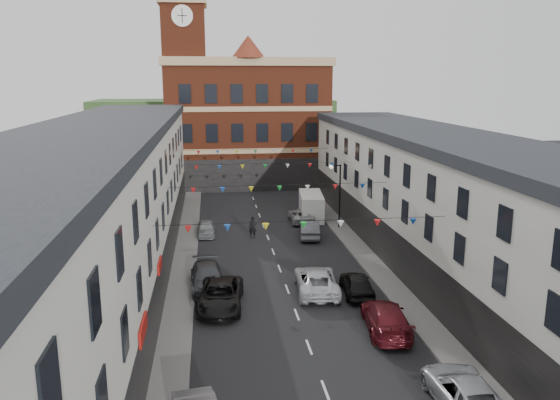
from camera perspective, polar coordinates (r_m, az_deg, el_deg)
name	(u,v)px	position (r m, az deg, el deg)	size (l,w,h in m)	color
ground	(287,289)	(36.28, 0.76, -9.30)	(160.00, 160.00, 0.00)	black
pavement_left	(182,282)	(37.86, -10.19, -8.43)	(1.80, 64.00, 0.15)	#605E5B
pavement_right	(380,273)	(39.56, 10.37, -7.50)	(1.80, 64.00, 0.15)	#605E5B
terrace_left	(99,212)	(35.98, -18.38, -1.19)	(8.40, 56.00, 10.70)	silver
terrace_right	(456,209)	(39.08, 17.93, -0.86)	(8.40, 56.00, 9.70)	silver
civic_building	(246,121)	(71.64, -3.54, 8.23)	(20.60, 13.30, 18.50)	maroon
clock_tower	(185,67)	(68.40, -9.90, 13.57)	(5.60, 5.60, 30.00)	maroon
distant_hill	(214,129)	(95.71, -6.91, 7.37)	(40.00, 14.00, 10.00)	#264620
street_lamp	(337,187)	(49.60, 6.00, 1.33)	(1.10, 0.36, 6.00)	black
car_left_c	(220,296)	(33.43, -6.24, -9.90)	(2.57, 5.57, 1.55)	black
car_left_d	(207,277)	(36.45, -7.61, -8.03)	(2.13, 5.23, 1.52)	#3A3C41
car_left_e	(206,228)	(48.48, -7.74, -2.93)	(1.54, 3.84, 1.31)	gray
car_right_b	(465,392)	(25.30, 18.78, -18.48)	(2.43, 5.27, 1.46)	#AFB2B8
car_right_c	(386,318)	(30.92, 11.02, -11.98)	(2.18, 5.37, 1.56)	#5B121A
car_right_d	(357,284)	(35.42, 8.04, -8.68)	(1.77, 4.39, 1.49)	black
car_right_e	(309,229)	(47.46, 3.10, -3.05)	(1.59, 4.55, 1.50)	#54575D
car_right_f	(301,216)	(52.49, 2.20, -1.64)	(2.12, 4.60, 1.28)	#999C9D
moving_car	(316,280)	(35.65, 3.82, -8.39)	(2.59, 5.61, 1.56)	silver
white_van	(311,206)	(53.94, 3.26, -0.62)	(2.14, 5.55, 2.46)	white
pedestrian	(253,227)	(47.20, -2.87, -2.87)	(0.70, 0.46, 1.93)	black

